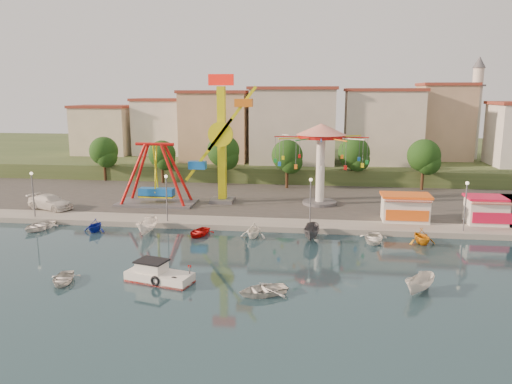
% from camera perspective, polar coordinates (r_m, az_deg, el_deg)
% --- Properties ---
extents(ground, '(200.00, 200.00, 0.00)m').
position_cam_1_polar(ground, '(43.41, -5.01, -8.76)').
color(ground, '#162E3D').
rests_on(ground, ground).
extents(quay_deck, '(200.00, 100.00, 0.60)m').
position_cam_1_polar(quay_deck, '(103.20, 2.38, 3.24)').
color(quay_deck, '#9E998E').
rests_on(quay_deck, ground).
extents(asphalt_pad, '(90.00, 28.00, 0.01)m').
position_cam_1_polar(asphalt_pad, '(71.78, 0.11, -0.11)').
color(asphalt_pad, '#4C4944').
rests_on(asphalt_pad, quay_deck).
extents(hill_terrace, '(200.00, 60.00, 3.00)m').
position_cam_1_polar(hill_terrace, '(107.98, 2.62, 4.24)').
color(hill_terrace, '#384C26').
rests_on(hill_terrace, ground).
extents(pirate_ship_ride, '(10.00, 5.00, 8.00)m').
position_cam_1_polar(pirate_ship_ride, '(65.30, -11.37, 1.89)').
color(pirate_ship_ride, '#59595E').
rests_on(pirate_ship_ride, quay_deck).
extents(kamikaze_tower, '(6.36, 3.10, 16.50)m').
position_cam_1_polar(kamikaze_tower, '(64.49, -3.69, 5.65)').
color(kamikaze_tower, '#59595E').
rests_on(kamikaze_tower, quay_deck).
extents(wave_swinger, '(11.60, 11.60, 10.40)m').
position_cam_1_polar(wave_swinger, '(64.02, 7.43, 5.26)').
color(wave_swinger, '#59595E').
rests_on(wave_swinger, quay_deck).
extents(booth_left, '(5.40, 3.78, 3.08)m').
position_cam_1_polar(booth_left, '(58.47, 16.68, -1.71)').
color(booth_left, white).
rests_on(booth_left, quay_deck).
extents(booth_mid, '(5.40, 3.78, 3.08)m').
position_cam_1_polar(booth_mid, '(60.64, 25.23, -1.87)').
color(booth_mid, white).
rests_on(booth_mid, quay_deck).
extents(lamp_post_0, '(0.14, 0.14, 5.00)m').
position_cam_1_polar(lamp_post_0, '(63.33, -24.10, -0.37)').
color(lamp_post_0, '#59595E').
rests_on(lamp_post_0, quay_deck).
extents(lamp_post_1, '(0.14, 0.14, 5.00)m').
position_cam_1_polar(lamp_post_1, '(56.67, -10.16, -0.83)').
color(lamp_post_1, '#59595E').
rests_on(lamp_post_1, quay_deck).
extents(lamp_post_2, '(0.14, 0.14, 5.00)m').
position_cam_1_polar(lamp_post_2, '(54.08, 6.23, -1.31)').
color(lamp_post_2, '#59595E').
rests_on(lamp_post_2, quay_deck).
extents(lamp_post_3, '(0.14, 0.14, 5.00)m').
position_cam_1_polar(lamp_post_3, '(56.12, 22.79, -1.68)').
color(lamp_post_3, '#59595E').
rests_on(lamp_post_3, quay_deck).
extents(tree_0, '(4.60, 4.60, 7.19)m').
position_cam_1_polar(tree_0, '(84.86, -17.01, 4.50)').
color(tree_0, '#382314').
rests_on(tree_0, quay_deck).
extents(tree_1, '(4.35, 4.35, 6.80)m').
position_cam_1_polar(tree_1, '(80.59, -10.70, 4.26)').
color(tree_1, '#382314').
rests_on(tree_1, quay_deck).
extents(tree_2, '(5.02, 5.02, 7.85)m').
position_cam_1_polar(tree_2, '(77.57, -3.75, 4.70)').
color(tree_2, '#382314').
rests_on(tree_2, quay_deck).
extents(tree_3, '(4.68, 4.68, 7.32)m').
position_cam_1_polar(tree_3, '(74.88, 3.58, 4.18)').
color(tree_3, '#382314').
rests_on(tree_3, quay_deck).
extents(tree_4, '(4.86, 4.86, 7.60)m').
position_cam_1_polar(tree_4, '(77.82, 11.12, 4.41)').
color(tree_4, '#382314').
rests_on(tree_4, quay_deck).
extents(tree_5, '(4.83, 4.83, 7.54)m').
position_cam_1_polar(tree_5, '(77.33, 18.63, 3.95)').
color(tree_5, '#382314').
rests_on(tree_5, quay_deck).
extents(building_0, '(9.26, 9.53, 11.87)m').
position_cam_1_polar(building_0, '(95.89, -18.94, 7.20)').
color(building_0, beige).
rests_on(building_0, hill_terrace).
extents(building_1, '(12.33, 9.01, 8.63)m').
position_cam_1_polar(building_1, '(96.35, -10.99, 6.66)').
color(building_1, silver).
rests_on(building_1, hill_terrace).
extents(building_2, '(11.95, 9.28, 11.23)m').
position_cam_1_polar(building_2, '(93.53, -3.18, 7.51)').
color(building_2, tan).
rests_on(building_2, hill_terrace).
extents(building_3, '(12.59, 10.50, 9.20)m').
position_cam_1_polar(building_3, '(88.93, 5.28, 6.62)').
color(building_3, beige).
rests_on(building_3, hill_terrace).
extents(building_4, '(10.75, 9.23, 9.24)m').
position_cam_1_polar(building_4, '(92.81, 13.75, 6.56)').
color(building_4, beige).
rests_on(building_4, hill_terrace).
extents(building_5, '(12.77, 10.96, 11.21)m').
position_cam_1_polar(building_5, '(93.30, 22.10, 6.68)').
color(building_5, tan).
rests_on(building_5, hill_terrace).
extents(minaret, '(2.80, 2.80, 18.00)m').
position_cam_1_polar(minaret, '(97.61, 23.83, 9.05)').
color(minaret, silver).
rests_on(minaret, hill_terrace).
extents(cabin_motorboat, '(5.75, 3.36, 1.90)m').
position_cam_1_polar(cabin_motorboat, '(41.14, -11.15, -9.35)').
color(cabin_motorboat, white).
rests_on(cabin_motorboat, ground).
extents(rowboat_a, '(3.10, 3.77, 0.68)m').
position_cam_1_polar(rowboat_a, '(43.01, -21.21, -9.24)').
color(rowboat_a, silver).
rests_on(rowboat_a, ground).
extents(rowboat_b, '(4.63, 4.15, 0.79)m').
position_cam_1_polar(rowboat_b, '(37.97, 0.75, -11.11)').
color(rowboat_b, silver).
rests_on(rowboat_b, ground).
extents(skiff, '(3.28, 3.75, 1.41)m').
position_cam_1_polar(skiff, '(40.10, 18.23, -9.98)').
color(skiff, silver).
rests_on(skiff, ground).
extents(van, '(6.54, 4.29, 1.76)m').
position_cam_1_polar(van, '(66.96, -22.46, -1.07)').
color(van, silver).
rests_on(van, quay_deck).
extents(moored_boat_0, '(3.83, 4.72, 0.86)m').
position_cam_1_polar(moored_boat_0, '(60.05, -23.58, -3.55)').
color(moored_boat_0, white).
rests_on(moored_boat_0, ground).
extents(moored_boat_1, '(2.51, 2.87, 1.44)m').
position_cam_1_polar(moored_boat_1, '(56.92, -17.94, -3.63)').
color(moored_boat_1, '#12239F').
rests_on(moored_boat_1, ground).
extents(moored_boat_2, '(1.70, 4.22, 1.61)m').
position_cam_1_polar(moored_boat_2, '(54.66, -12.31, -3.85)').
color(moored_boat_2, white).
rests_on(moored_boat_2, ground).
extents(moored_boat_3, '(3.26, 3.99, 0.72)m').
position_cam_1_polar(moored_boat_3, '(53.17, -6.56, -4.58)').
color(moored_boat_3, red).
rests_on(moored_boat_3, ground).
extents(moored_boat_4, '(3.06, 3.42, 1.63)m').
position_cam_1_polar(moored_boat_4, '(51.97, -0.27, -4.36)').
color(moored_boat_4, white).
rests_on(moored_boat_4, ground).
extents(moored_boat_5, '(1.88, 4.18, 1.57)m').
position_cam_1_polar(moored_boat_5, '(51.55, 6.39, -4.60)').
color(moored_boat_5, '#4F4E53').
rests_on(moored_boat_5, ground).
extents(moored_boat_6, '(3.18, 4.17, 0.81)m').
position_cam_1_polar(moored_boat_6, '(51.94, 13.27, -5.16)').
color(moored_boat_6, white).
rests_on(moored_boat_6, ground).
extents(moored_boat_7, '(3.38, 3.65, 1.59)m').
position_cam_1_polar(moored_boat_7, '(52.54, 18.42, -4.81)').
color(moored_boat_7, orange).
rests_on(moored_boat_7, ground).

